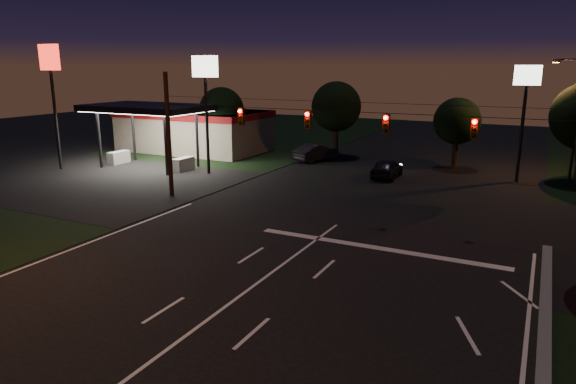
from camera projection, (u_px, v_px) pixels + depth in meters
The scene contains 15 objects.
ground at pixel (167, 350), 15.53m from camera, with size 140.00×140.00×0.00m, color black.
cross_street_left at pixel (95, 181), 38.12m from camera, with size 20.00×16.00×0.02m, color black.
stop_bar at pixel (377, 248), 24.19m from camera, with size 12.00×0.50×0.01m, color silver.
utility_pole_left at pixel (172, 196), 33.77m from camera, with size 0.28×0.28×8.00m, color black.
signal_span at pixel (346, 121), 27.19m from camera, with size 24.00×0.40×1.56m.
gas_station at pixel (192, 128), 50.85m from camera, with size 14.20×16.10×5.25m.
pole_sign_left_near at pixel (206, 84), 39.04m from camera, with size 2.20×0.30×9.10m.
pole_sign_left_far at pixel (51, 75), 40.65m from camera, with size 2.00×0.30×10.00m.
pole_sign_right at pixel (525, 96), 36.57m from camera, with size 1.80×0.30×8.40m.
street_light_right_far at pixel (574, 110), 37.13m from camera, with size 2.20×0.35×9.00m.
tree_far_a at pixel (222, 110), 48.47m from camera, with size 4.20×4.20×6.42m.
tree_far_b at pixel (337, 107), 47.50m from camera, with size 4.60×4.60×6.98m.
tree_far_c at pixel (457, 122), 41.99m from camera, with size 3.80×3.80×5.86m.
car_oncoming_a at pixel (387, 168), 39.20m from camera, with size 1.73×4.30×1.47m, color black.
car_oncoming_b at pixel (316, 153), 46.09m from camera, with size 1.61×4.62×1.52m, color black.
Camera 1 is at (9.53, -10.80, 8.36)m, focal length 32.00 mm.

